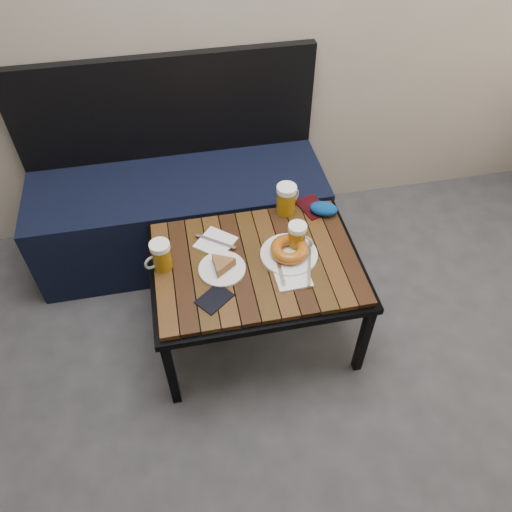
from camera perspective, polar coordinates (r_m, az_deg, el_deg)
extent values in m
cube|color=black|center=(2.54, -8.52, 4.50)|extent=(1.40, 0.50, 0.45)
cube|color=black|center=(2.44, -10.32, 16.33)|extent=(1.40, 0.05, 0.50)
cube|color=black|center=(2.00, -9.67, -13.11)|extent=(0.04, 0.03, 0.42)
cube|color=black|center=(2.10, 12.17, -9.38)|extent=(0.03, 0.03, 0.42)
cube|color=black|center=(2.34, -10.79, -1.23)|extent=(0.04, 0.04, 0.42)
cube|color=black|center=(2.42, 7.78, 1.47)|extent=(0.03, 0.04, 0.42)
cube|color=black|center=(2.00, 0.00, -1.26)|extent=(0.84, 0.62, 0.03)
cube|color=#371C0C|center=(1.98, 0.00, -0.77)|extent=(0.80, 0.58, 0.02)
cylinder|color=#93660B|center=(1.95, -10.71, -0.15)|extent=(0.10, 0.10, 0.10)
cylinder|color=white|center=(1.90, -10.97, 1.13)|extent=(0.08, 0.08, 0.02)
torus|color=#8C999E|center=(1.93, -11.82, -0.72)|extent=(0.06, 0.04, 0.06)
cylinder|color=#93660B|center=(2.14, 3.45, 6.24)|extent=(0.11, 0.11, 0.11)
cylinder|color=white|center=(2.10, 3.53, 7.64)|extent=(0.08, 0.08, 0.03)
torus|color=#8C999E|center=(2.17, 4.29, 6.82)|extent=(0.06, 0.05, 0.07)
cylinder|color=#93660B|center=(1.99, 4.67, 2.03)|extent=(0.10, 0.10, 0.10)
cylinder|color=white|center=(1.95, 4.78, 3.26)|extent=(0.07, 0.07, 0.02)
torus|color=#8C999E|center=(1.98, 5.75, 1.62)|extent=(0.05, 0.05, 0.06)
cylinder|color=white|center=(1.94, -3.89, -1.48)|extent=(0.18, 0.18, 0.01)
cylinder|color=white|center=(1.98, 3.78, 0.15)|extent=(0.23, 0.23, 0.02)
torus|color=#884D0C|center=(1.96, 3.83, 0.78)|extent=(0.15, 0.15, 0.05)
cube|color=#A5A8AD|center=(1.95, 6.11, -0.76)|extent=(0.08, 0.23, 0.00)
cube|color=#A5A8AD|center=(1.92, 2.69, -1.28)|extent=(0.02, 0.17, 0.00)
cube|color=white|center=(2.04, -4.63, 1.55)|extent=(0.19, 0.19, 0.01)
cube|color=#A5A8AD|center=(2.03, -4.64, 1.67)|extent=(0.15, 0.12, 0.00)
cube|color=white|center=(1.91, 4.24, -2.53)|extent=(0.14, 0.12, 0.01)
cube|color=black|center=(1.85, -4.77, -4.88)|extent=(0.15, 0.15, 0.01)
cube|color=black|center=(2.20, 6.46, 5.59)|extent=(0.14, 0.17, 0.01)
ellipsoid|color=#050C7F|center=(2.17, 7.74, 5.38)|extent=(0.14, 0.12, 0.05)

